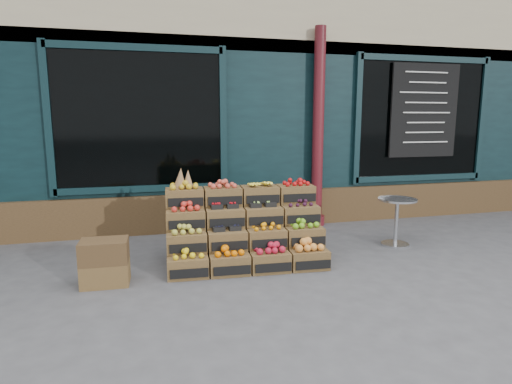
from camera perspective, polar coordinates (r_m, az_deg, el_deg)
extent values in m
plane|color=#464649|center=(5.07, 4.27, -10.74)|extent=(60.00, 60.00, 0.00)
cube|color=black|center=(9.83, -5.68, 13.44)|extent=(12.00, 6.00, 4.80)
cube|color=black|center=(6.92, -1.66, 7.53)|extent=(12.00, 0.12, 3.00)
cube|color=#48331D|center=(7.01, -1.49, -2.34)|extent=(12.00, 0.18, 0.60)
cube|color=black|center=(6.67, -15.24, 9.25)|extent=(2.40, 0.06, 2.00)
cube|color=black|center=(8.19, 21.12, 9.00)|extent=(2.40, 0.06, 2.00)
cylinder|color=#501218|center=(7.10, 8.29, 8.30)|extent=(0.18, 0.18, 3.20)
cube|color=black|center=(8.13, 21.52, 10.04)|extent=(1.30, 0.04, 1.60)
cube|color=brown|center=(4.99, -9.08, -9.78)|extent=(0.48, 0.35, 0.23)
cube|color=black|center=(4.84, -8.99, -10.70)|extent=(0.42, 0.04, 0.10)
cube|color=gold|center=(4.95, -9.13, -8.12)|extent=(0.38, 0.26, 0.07)
cube|color=brown|center=(5.03, -3.57, -9.52)|extent=(0.48, 0.35, 0.23)
cube|color=black|center=(4.88, -3.30, -10.43)|extent=(0.42, 0.04, 0.10)
cube|color=#DE6500|center=(4.98, -3.59, -7.84)|extent=(0.38, 0.26, 0.08)
cube|color=brown|center=(5.11, 1.81, -9.19)|extent=(0.48, 0.35, 0.23)
cube|color=black|center=(4.96, 2.25, -10.07)|extent=(0.42, 0.04, 0.10)
cube|color=#A4152A|center=(5.06, 1.82, -7.50)|extent=(0.38, 0.26, 0.09)
cube|color=brown|center=(5.23, 6.96, -8.80)|extent=(0.48, 0.35, 0.23)
cube|color=black|center=(5.09, 7.56, -9.64)|extent=(0.42, 0.04, 0.10)
cube|color=orange|center=(5.18, 7.00, -7.04)|extent=(0.38, 0.26, 0.11)
cube|color=brown|center=(5.11, -9.23, -6.62)|extent=(0.48, 0.35, 0.23)
cube|color=black|center=(4.95, -9.15, -7.43)|extent=(0.42, 0.04, 0.10)
cube|color=#A7A438|center=(5.07, -9.28, -4.96)|extent=(0.38, 0.26, 0.08)
cube|color=brown|center=(5.14, -3.88, -6.40)|extent=(0.48, 0.35, 0.23)
cube|color=black|center=(4.99, -3.63, -7.19)|extent=(0.42, 0.04, 0.10)
cube|color=black|center=(5.11, -3.90, -5.02)|extent=(0.38, 0.26, 0.03)
cube|color=brown|center=(5.22, 1.34, -6.13)|extent=(0.48, 0.35, 0.23)
cube|color=black|center=(5.07, 1.76, -6.90)|extent=(0.42, 0.04, 0.10)
cube|color=orange|center=(5.18, 1.35, -4.58)|extent=(0.38, 0.26, 0.06)
cube|color=brown|center=(5.34, 6.37, -5.82)|extent=(0.48, 0.35, 0.23)
cube|color=black|center=(5.19, 6.93, -6.56)|extent=(0.42, 0.04, 0.10)
cube|color=#62A01B|center=(5.30, 6.40, -4.22)|extent=(0.38, 0.26, 0.08)
cube|color=brown|center=(5.24, -9.38, -3.62)|extent=(0.48, 0.35, 0.23)
cube|color=black|center=(5.08, -9.31, -4.31)|extent=(0.42, 0.04, 0.10)
cube|color=red|center=(5.20, -9.42, -1.97)|extent=(0.38, 0.26, 0.08)
cube|color=brown|center=(5.27, -4.18, -3.42)|extent=(0.48, 0.35, 0.23)
cube|color=black|center=(5.11, -3.95, -4.10)|extent=(0.42, 0.04, 0.10)
cube|color=red|center=(5.24, -4.20, -2.03)|extent=(0.38, 0.26, 0.03)
cube|color=brown|center=(5.35, 0.90, -3.20)|extent=(0.48, 0.35, 0.23)
cube|color=black|center=(5.19, 1.29, -3.86)|extent=(0.42, 0.04, 0.10)
cube|color=#9AC65A|center=(5.32, 0.91, -1.86)|extent=(0.38, 0.26, 0.03)
cube|color=brown|center=(5.46, 5.81, -2.97)|extent=(0.48, 0.35, 0.23)
cube|color=black|center=(5.31, 6.33, -3.61)|extent=(0.42, 0.04, 0.10)
cube|color=#2E0F23|center=(5.43, 5.83, -1.49)|extent=(0.38, 0.26, 0.06)
cube|color=brown|center=(5.38, -9.51, -0.76)|extent=(0.48, 0.35, 0.23)
cube|color=black|center=(5.22, -9.45, -1.35)|extent=(0.42, 0.04, 0.10)
cube|color=#BB951C|center=(5.35, -9.56, 0.86)|extent=(0.38, 0.26, 0.08)
cube|color=brown|center=(5.41, -4.46, -0.59)|extent=(0.48, 0.35, 0.23)
cube|color=black|center=(5.25, -4.24, -1.16)|extent=(0.42, 0.04, 0.10)
cube|color=#C34735|center=(5.39, -4.48, 1.00)|extent=(0.38, 0.26, 0.07)
cube|color=brown|center=(5.49, 0.49, -0.41)|extent=(0.48, 0.35, 0.23)
cube|color=black|center=(5.33, 0.85, -0.98)|extent=(0.42, 0.04, 0.10)
cube|color=yellow|center=(5.46, 0.49, 1.14)|extent=(0.38, 0.26, 0.07)
cube|color=brown|center=(5.60, 5.27, -0.24)|extent=(0.48, 0.35, 0.23)
cube|color=black|center=(5.44, 5.77, -0.79)|extent=(0.42, 0.04, 0.10)
cube|color=#AE0F10|center=(5.58, 5.30, 1.26)|extent=(0.38, 0.26, 0.07)
cube|color=#48331D|center=(5.25, -1.24, -8.68)|extent=(1.90, 0.43, 0.23)
cube|color=#48331D|center=(5.39, -1.60, -6.88)|extent=(1.90, 0.43, 0.46)
cube|color=#48331D|center=(5.55, -1.94, -5.17)|extent=(1.90, 0.43, 0.69)
cone|color=olive|center=(5.34, -10.06, 1.83)|extent=(0.16, 0.16, 0.26)
cone|color=olive|center=(5.38, -9.05, 1.74)|extent=(0.14, 0.14, 0.23)
cube|color=brown|center=(4.98, -19.42, -10.18)|extent=(0.51, 0.36, 0.25)
cube|color=#48331D|center=(4.90, -19.59, -7.46)|extent=(0.51, 0.36, 0.25)
cylinder|color=#BABCC2|center=(6.42, 18.03, -6.63)|extent=(0.39, 0.39, 0.03)
cylinder|color=#BABCC2|center=(6.34, 18.18, -3.88)|extent=(0.05, 0.05, 0.64)
cylinder|color=#BABCC2|center=(6.27, 18.34, -0.95)|extent=(0.53, 0.53, 0.03)
imported|color=#154C29|center=(7.39, -14.90, 3.14)|extent=(0.81, 0.67, 1.92)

